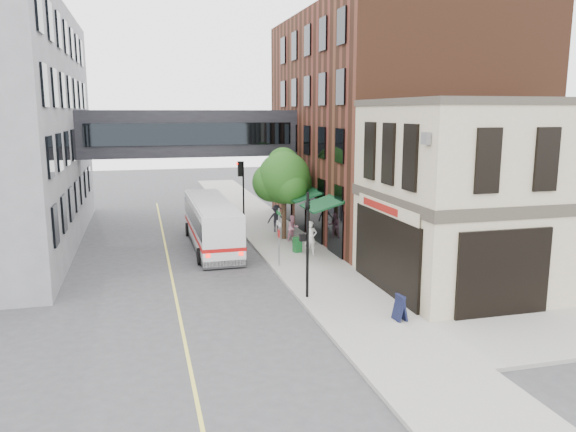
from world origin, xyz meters
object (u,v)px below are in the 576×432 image
newspaper_box (297,245)px  bus (211,222)px  pedestrian_b (293,228)px  sandwich_board (400,307)px  pedestrian_c (276,218)px  pedestrian_a (311,238)px

newspaper_box → bus: bearing=131.7°
pedestrian_b → newspaper_box: (-0.50, -2.78, -0.37)m
pedestrian_b → sandwich_board: pedestrian_b is taller
newspaper_box → sandwich_board: bearing=-99.1°
sandwich_board → newspaper_box: bearing=88.3°
pedestrian_b → pedestrian_c: size_ratio=0.89×
bus → sandwich_board: bus is taller
pedestrian_a → sandwich_board: 10.25m
bus → pedestrian_b: (4.91, -0.24, -0.59)m
bus → sandwich_board: size_ratio=10.21×
pedestrian_b → bus: bearing=154.6°
bus → pedestrian_c: 5.22m
pedestrian_a → bus: bearing=149.0°
bus → newspaper_box: bus is taller
newspaper_box → sandwich_board: size_ratio=0.84×
bus → pedestrian_a: size_ratio=5.39×
bus → newspaper_box: 5.43m
pedestrian_b → newspaper_box: bearing=-122.8°
newspaper_box → sandwich_board: sandwich_board is taller
pedestrian_c → sandwich_board: pedestrian_c is taller
sandwich_board → pedestrian_a: bearing=85.6°
bus → newspaper_box: size_ratio=12.15×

